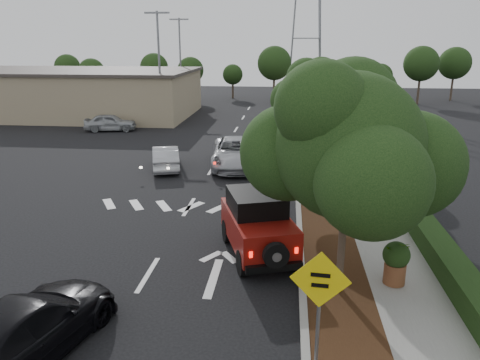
# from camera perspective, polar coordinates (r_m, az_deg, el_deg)

# --- Properties ---
(ground) EXTENTS (120.00, 120.00, 0.00)m
(ground) POSITION_cam_1_polar(r_m,az_deg,el_deg) (14.60, -11.17, -11.25)
(ground) COLOR black
(ground) RESTS_ON ground
(curb) EXTENTS (0.20, 70.00, 0.15)m
(curb) POSITION_cam_1_polar(r_m,az_deg,el_deg) (25.20, 6.91, 1.16)
(curb) COLOR #9E9B93
(curb) RESTS_ON ground
(planting_strip) EXTENTS (1.80, 70.00, 0.12)m
(planting_strip) POSITION_cam_1_polar(r_m,az_deg,el_deg) (25.25, 9.18, 1.06)
(planting_strip) COLOR black
(planting_strip) RESTS_ON ground
(sidewalk) EXTENTS (2.00, 70.00, 0.12)m
(sidewalk) POSITION_cam_1_polar(r_m,az_deg,el_deg) (25.44, 13.45, 0.93)
(sidewalk) COLOR gray
(sidewalk) RESTS_ON ground
(hedge) EXTENTS (0.80, 70.00, 0.80)m
(hedge) POSITION_cam_1_polar(r_m,az_deg,el_deg) (25.58, 16.61, 1.56)
(hedge) COLOR black
(hedge) RESTS_ON ground
(commercial_building) EXTENTS (22.00, 12.00, 4.00)m
(commercial_building) POSITION_cam_1_polar(r_m,az_deg,el_deg) (47.05, -19.69, 9.91)
(commercial_building) COLOR #9C8B6C
(commercial_building) RESTS_ON ground
(transmission_tower) EXTENTS (7.00, 4.00, 28.00)m
(transmission_tower) POSITION_cam_1_polar(r_m,az_deg,el_deg) (60.70, 7.80, 10.12)
(transmission_tower) COLOR slate
(transmission_tower) RESTS_ON ground
(street_tree_near) EXTENTS (3.80, 3.80, 5.92)m
(street_tree_near) POSITION_cam_1_polar(r_m,az_deg,el_deg) (13.68, 11.90, -13.33)
(street_tree_near) COLOR black
(street_tree_near) RESTS_ON ground
(street_tree_mid) EXTENTS (3.20, 3.20, 5.32)m
(street_tree_mid) POSITION_cam_1_polar(r_m,az_deg,el_deg) (20.03, 9.97, -3.32)
(street_tree_mid) COLOR black
(street_tree_mid) RESTS_ON ground
(street_tree_far) EXTENTS (3.40, 3.40, 5.62)m
(street_tree_far) POSITION_cam_1_polar(r_m,az_deg,el_deg) (26.23, 9.06, 1.52)
(street_tree_far) COLOR black
(street_tree_far) RESTS_ON ground
(light_pole_a) EXTENTS (2.00, 0.22, 9.00)m
(light_pole_a) POSITION_cam_1_polar(r_m,az_deg,el_deg) (40.29, -9.46, 6.78)
(light_pole_a) COLOR slate
(light_pole_a) RESTS_ON ground
(light_pole_b) EXTENTS (2.00, 0.22, 9.00)m
(light_pole_b) POSITION_cam_1_polar(r_m,az_deg,el_deg) (52.05, -7.09, 9.08)
(light_pole_b) COLOR slate
(light_pole_b) RESTS_ON ground
(red_jeep) EXTENTS (2.83, 4.22, 2.07)m
(red_jeep) POSITION_cam_1_polar(r_m,az_deg,el_deg) (15.31, 2.04, -5.24)
(red_jeep) COLOR black
(red_jeep) RESTS_ON ground
(silver_suv_ahead) EXTENTS (3.22, 5.92, 1.58)m
(silver_suv_ahead) POSITION_cam_1_polar(r_m,az_deg,el_deg) (25.90, -0.47, 3.33)
(silver_suv_ahead) COLOR #A9AAB1
(silver_suv_ahead) RESTS_ON ground
(black_suv_oncoming) EXTENTS (3.06, 5.23, 1.42)m
(black_suv_oncoming) POSITION_cam_1_polar(r_m,az_deg,el_deg) (11.70, -24.73, -16.15)
(black_suv_oncoming) COLOR black
(black_suv_oncoming) RESTS_ON ground
(silver_sedan_oncoming) EXTENTS (2.37, 4.11, 1.28)m
(silver_sedan_oncoming) POSITION_cam_1_polar(r_m,az_deg,el_deg) (25.79, -9.05, 2.73)
(silver_sedan_oncoming) COLOR #B7B9C0
(silver_sedan_oncoming) RESTS_ON ground
(parked_suv) EXTENTS (4.15, 2.31, 1.33)m
(parked_suv) POSITION_cam_1_polar(r_m,az_deg,el_deg) (37.80, -15.53, 6.79)
(parked_suv) COLOR #A4A8AC
(parked_suv) RESTS_ON ground
(speed_hump_sign) EXTENTS (1.23, 0.15, 2.63)m
(speed_hump_sign) POSITION_cam_1_polar(r_m,az_deg,el_deg) (9.89, 9.67, -13.55)
(speed_hump_sign) COLOR slate
(speed_hump_sign) RESTS_ON ground
(terracotta_planter) EXTENTS (0.76, 0.76, 1.32)m
(terracotta_planter) POSITION_cam_1_polar(r_m,az_deg,el_deg) (13.98, 18.49, -9.07)
(terracotta_planter) COLOR brown
(terracotta_planter) RESTS_ON ground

